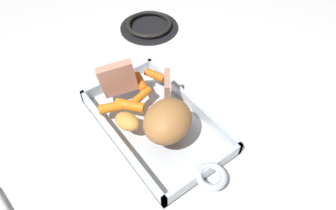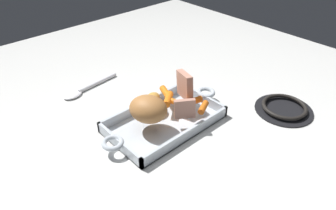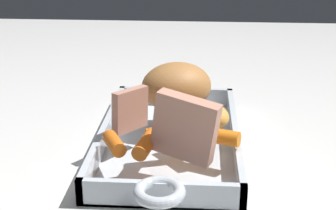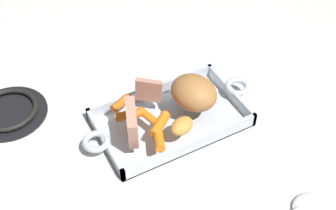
{
  "view_description": "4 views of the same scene",
  "coord_description": "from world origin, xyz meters",
  "px_view_note": "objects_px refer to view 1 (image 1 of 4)",
  "views": [
    {
      "loc": [
        -0.37,
        0.24,
        0.58
      ],
      "look_at": [
        -0.02,
        -0.02,
        0.08
      ],
      "focal_mm": 32.53,
      "sensor_mm": 36.0,
      "label": 1
    },
    {
      "loc": [
        -0.5,
        -0.57,
        0.6
      ],
      "look_at": [
        0.02,
        0.01,
        0.05
      ],
      "focal_mm": 32.99,
      "sensor_mm": 36.0,
      "label": 2
    },
    {
      "loc": [
        0.68,
        0.04,
        0.34
      ],
      "look_at": [
        -0.03,
        -0.0,
        0.06
      ],
      "focal_mm": 51.93,
      "sensor_mm": 36.0,
      "label": 3
    },
    {
      "loc": [
        0.35,
        0.64,
        0.8
      ],
      "look_at": [
        0.01,
        0.0,
        0.07
      ],
      "focal_mm": 47.43,
      "sensor_mm": 36.0,
      "label": 4
    }
  ],
  "objects_px": {
    "baby_carrot_southeast": "(112,107)",
    "potato_golden_small": "(127,121)",
    "roast_slice_outer": "(167,87)",
    "stove_burner_rear": "(149,26)",
    "roasting_dish": "(156,122)",
    "baby_carrot_short": "(155,75)",
    "baby_carrot_center_right": "(140,82)",
    "roast_slice_thin": "(118,79)",
    "pork_roast": "(168,121)",
    "baby_carrot_center_left": "(142,96)",
    "baby_carrot_northwest": "(130,105)"
  },
  "relations": [
    {
      "from": "roasting_dish",
      "to": "potato_golden_small",
      "type": "xyz_separation_m",
      "value": [
        0.01,
        0.07,
        0.05
      ]
    },
    {
      "from": "roast_slice_outer",
      "to": "baby_carrot_center_right",
      "type": "height_order",
      "value": "roast_slice_outer"
    },
    {
      "from": "roasting_dish",
      "to": "potato_golden_small",
      "type": "height_order",
      "value": "potato_golden_small"
    },
    {
      "from": "baby_carrot_southeast",
      "to": "stove_burner_rear",
      "type": "distance_m",
      "value": 0.4
    },
    {
      "from": "baby_carrot_southeast",
      "to": "baby_carrot_center_left",
      "type": "distance_m",
      "value": 0.08
    },
    {
      "from": "baby_carrot_southeast",
      "to": "stove_burner_rear",
      "type": "xyz_separation_m",
      "value": [
        0.27,
        -0.29,
        -0.04
      ]
    },
    {
      "from": "roast_slice_thin",
      "to": "roast_slice_outer",
      "type": "relative_size",
      "value": 1.33
    },
    {
      "from": "roast_slice_thin",
      "to": "baby_carrot_short",
      "type": "xyz_separation_m",
      "value": [
        -0.01,
        -0.1,
        -0.03
      ]
    },
    {
      "from": "roast_slice_outer",
      "to": "stove_burner_rear",
      "type": "xyz_separation_m",
      "value": [
        0.31,
        -0.16,
        -0.06
      ]
    },
    {
      "from": "baby_carrot_short",
      "to": "baby_carrot_center_left",
      "type": "relative_size",
      "value": 0.88
    },
    {
      "from": "pork_roast",
      "to": "baby_carrot_center_left",
      "type": "relative_size",
      "value": 1.9
    },
    {
      "from": "pork_roast",
      "to": "roasting_dish",
      "type": "bearing_deg",
      "value": -7.22
    },
    {
      "from": "baby_carrot_center_right",
      "to": "baby_carrot_short",
      "type": "height_order",
      "value": "baby_carrot_center_right"
    },
    {
      "from": "pork_roast",
      "to": "baby_carrot_center_left",
      "type": "height_order",
      "value": "pork_roast"
    },
    {
      "from": "pork_roast",
      "to": "potato_golden_small",
      "type": "height_order",
      "value": "pork_roast"
    },
    {
      "from": "baby_carrot_southeast",
      "to": "baby_carrot_center_right",
      "type": "bearing_deg",
      "value": -73.08
    },
    {
      "from": "pork_roast",
      "to": "potato_golden_small",
      "type": "xyz_separation_m",
      "value": [
        0.07,
        0.06,
        -0.02
      ]
    },
    {
      "from": "roast_slice_thin",
      "to": "baby_carrot_center_right",
      "type": "relative_size",
      "value": 1.34
    },
    {
      "from": "potato_golden_small",
      "to": "roast_slice_thin",
      "type": "bearing_deg",
      "value": -21.49
    },
    {
      "from": "pork_roast",
      "to": "roast_slice_thin",
      "type": "xyz_separation_m",
      "value": [
        0.17,
        0.02,
        0.0
      ]
    },
    {
      "from": "roasting_dish",
      "to": "baby_carrot_short",
      "type": "xyz_separation_m",
      "value": [
        0.1,
        -0.07,
        0.04
      ]
    },
    {
      "from": "roast_slice_outer",
      "to": "pork_roast",
      "type": "bearing_deg",
      "value": 143.9
    },
    {
      "from": "roast_slice_outer",
      "to": "baby_carrot_center_right",
      "type": "distance_m",
      "value": 0.08
    },
    {
      "from": "baby_carrot_northwest",
      "to": "potato_golden_small",
      "type": "distance_m",
      "value": 0.05
    },
    {
      "from": "potato_golden_small",
      "to": "stove_burner_rear",
      "type": "bearing_deg",
      "value": -40.33
    },
    {
      "from": "roast_slice_outer",
      "to": "baby_carrot_center_left",
      "type": "height_order",
      "value": "roast_slice_outer"
    },
    {
      "from": "roast_slice_thin",
      "to": "baby_carrot_short",
      "type": "bearing_deg",
      "value": -97.44
    },
    {
      "from": "baby_carrot_southeast",
      "to": "baby_carrot_center_left",
      "type": "height_order",
      "value": "baby_carrot_southeast"
    },
    {
      "from": "baby_carrot_short",
      "to": "baby_carrot_center_left",
      "type": "height_order",
      "value": "baby_carrot_short"
    },
    {
      "from": "roasting_dish",
      "to": "pork_roast",
      "type": "xyz_separation_m",
      "value": [
        -0.06,
        0.01,
        0.07
      ]
    },
    {
      "from": "baby_carrot_center_right",
      "to": "roast_slice_thin",
      "type": "bearing_deg",
      "value": 75.91
    },
    {
      "from": "roasting_dish",
      "to": "baby_carrot_center_right",
      "type": "height_order",
      "value": "baby_carrot_center_right"
    },
    {
      "from": "potato_golden_small",
      "to": "roast_slice_outer",
      "type": "bearing_deg",
      "value": -80.27
    },
    {
      "from": "baby_carrot_northwest",
      "to": "potato_golden_small",
      "type": "xyz_separation_m",
      "value": [
        -0.04,
        0.03,
        0.0
      ]
    },
    {
      "from": "baby_carrot_short",
      "to": "pork_roast",
      "type": "bearing_deg",
      "value": 154.04
    },
    {
      "from": "roasting_dish",
      "to": "stove_burner_rear",
      "type": "distance_m",
      "value": 0.4
    },
    {
      "from": "stove_burner_rear",
      "to": "baby_carrot_northwest",
      "type": "bearing_deg",
      "value": 139.37
    },
    {
      "from": "baby_carrot_short",
      "to": "stove_burner_rear",
      "type": "relative_size",
      "value": 0.28
    },
    {
      "from": "baby_carrot_northwest",
      "to": "potato_golden_small",
      "type": "bearing_deg",
      "value": 141.92
    },
    {
      "from": "potato_golden_small",
      "to": "stove_burner_rear",
      "type": "relative_size",
      "value": 0.32
    },
    {
      "from": "baby_carrot_center_left",
      "to": "stove_burner_rear",
      "type": "relative_size",
      "value": 0.32
    },
    {
      "from": "roast_slice_thin",
      "to": "baby_carrot_northwest",
      "type": "height_order",
      "value": "roast_slice_thin"
    },
    {
      "from": "roasting_dish",
      "to": "baby_carrot_southeast",
      "type": "xyz_separation_m",
      "value": [
        0.07,
        0.07,
        0.04
      ]
    },
    {
      "from": "baby_carrot_center_left",
      "to": "potato_golden_small",
      "type": "xyz_separation_m",
      "value": [
        -0.05,
        0.07,
        0.01
      ]
    },
    {
      "from": "baby_carrot_southeast",
      "to": "potato_golden_small",
      "type": "height_order",
      "value": "potato_golden_small"
    },
    {
      "from": "baby_carrot_southeast",
      "to": "pork_roast",
      "type": "bearing_deg",
      "value": -152.64
    },
    {
      "from": "baby_carrot_short",
      "to": "stove_burner_rear",
      "type": "bearing_deg",
      "value": -31.01
    },
    {
      "from": "roasting_dish",
      "to": "baby_carrot_southeast",
      "type": "distance_m",
      "value": 0.11
    },
    {
      "from": "roast_slice_outer",
      "to": "baby_carrot_northwest",
      "type": "xyz_separation_m",
      "value": [
        0.02,
        0.09,
        -0.02
      ]
    },
    {
      "from": "roast_slice_thin",
      "to": "baby_carrot_center_left",
      "type": "xyz_separation_m",
      "value": [
        -0.05,
        -0.03,
        -0.03
      ]
    }
  ]
}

